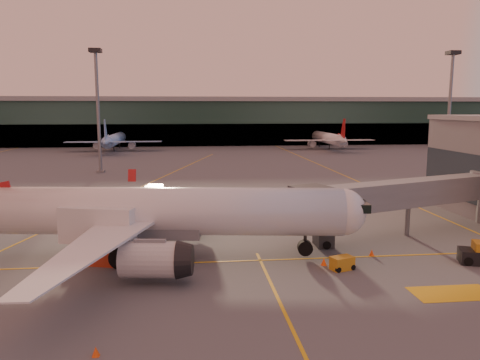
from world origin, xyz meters
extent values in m
plane|color=#4C4F54|center=(0.00, 0.00, 0.00)|extent=(600.00, 600.00, 0.00)
cube|color=gold|center=(0.00, 5.00, 0.01)|extent=(80.00, 0.25, 0.01)
cube|color=gold|center=(-10.00, 45.00, 0.01)|extent=(31.30, 115.98, 0.01)
cube|color=gold|center=(30.00, 70.00, 0.01)|extent=(0.25, 160.00, 0.01)
cube|color=gold|center=(5.00, -8.00, 0.01)|extent=(0.25, 30.00, 0.01)
cube|color=gold|center=(18.00, -4.00, 0.01)|extent=(6.00, 3.00, 0.01)
cube|color=#19382D|center=(0.00, 142.00, 8.00)|extent=(400.00, 18.00, 16.00)
cube|color=gray|center=(0.00, 142.00, 16.80)|extent=(400.00, 20.00, 1.60)
cube|color=black|center=(0.00, 133.50, 4.00)|extent=(400.00, 1.00, 8.00)
cube|color=#2D3D47|center=(33.05, 18.00, 5.00)|extent=(0.30, 21.60, 6.00)
cylinder|color=slate|center=(-20.00, 66.00, 12.50)|extent=(0.70, 0.70, 25.00)
cube|color=black|center=(-20.00, 66.00, 25.20)|extent=(2.40, 2.40, 0.80)
cube|color=slate|center=(-20.00, 66.00, 0.25)|extent=(1.60, 1.60, 0.50)
cylinder|color=slate|center=(55.00, 62.00, 12.50)|extent=(0.70, 0.70, 25.00)
cube|color=black|center=(55.00, 62.00, 25.20)|extent=(2.40, 2.40, 0.80)
cube|color=slate|center=(55.00, 62.00, 0.25)|extent=(1.60, 1.60, 0.50)
cylinder|color=white|center=(-4.27, 6.95, 4.32)|extent=(33.89, 8.58, 4.32)
sphere|color=white|center=(12.40, 4.80, 4.32)|extent=(4.23, 4.23, 4.23)
cube|color=black|center=(13.62, 4.65, 4.86)|extent=(2.28, 3.03, 0.76)
cylinder|color=silver|center=(-4.29, 0.34, 1.94)|extent=(4.83, 3.36, 2.81)
cylinder|color=black|center=(-7.07, 4.48, 0.97)|extent=(2.12, 1.75, 1.94)
cylinder|color=black|center=(-7.07, 4.48, 1.56)|extent=(0.39, 0.39, 1.19)
cylinder|color=silver|center=(-2.62, 13.35, 1.94)|extent=(4.83, 3.36, 2.81)
cylinder|color=black|center=(-6.35, 10.05, 0.97)|extent=(2.12, 1.75, 1.94)
cylinder|color=black|center=(-6.35, 10.05, 1.56)|extent=(0.39, 0.39, 1.19)
cube|color=slate|center=(-5.49, 7.11, 2.91)|extent=(11.01, 4.79, 1.73)
cylinder|color=black|center=(9.15, 5.22, 0.97)|extent=(1.46, 1.03, 1.36)
cube|color=slate|center=(21.96, 11.65, 4.62)|extent=(24.97, 11.15, 2.70)
cube|color=#2D3035|center=(10.41, 7.90, 4.62)|extent=(4.35, 4.35, 3.00)
cube|color=#2D3035|center=(11.91, 8.80, 1.20)|extent=(1.60, 2.40, 2.40)
cylinder|color=black|center=(11.91, 7.70, 0.40)|extent=(0.80, 0.40, 0.80)
cylinder|color=black|center=(11.91, 9.90, 0.40)|extent=(0.80, 0.40, 0.80)
cylinder|color=slate|center=(21.96, 11.65, 1.66)|extent=(0.50, 0.50, 3.32)
cube|color=#A62D17|center=(-8.70, 5.96, 0.85)|extent=(4.22, 3.59, 1.70)
cube|color=silver|center=(-9.02, 6.05, 3.51)|extent=(7.09, 4.49, 3.17)
cylinder|color=black|center=(-11.02, 5.20, 0.51)|extent=(1.09, 0.66, 1.02)
cylinder|color=black|center=(-7.10, 4.10, 0.51)|extent=(1.09, 0.66, 1.02)
cube|color=#C28118|center=(11.53, 1.87, 0.57)|extent=(2.16, 1.71, 1.13)
cylinder|color=black|center=(10.98, 1.17, 0.24)|extent=(0.52, 0.38, 0.47)
cylinder|color=black|center=(12.40, 1.68, 0.24)|extent=(0.52, 0.38, 0.47)
cylinder|color=black|center=(22.72, 1.64, 0.39)|extent=(0.84, 0.57, 0.78)
cone|color=#FF4F0D|center=(15.47, 5.20, 0.30)|extent=(0.47, 0.47, 0.60)
cube|color=#FF4F0D|center=(15.47, 5.20, 0.02)|extent=(0.41, 0.41, 0.03)
cone|color=#FF4F0D|center=(-6.45, -10.25, 0.28)|extent=(0.44, 0.44, 0.56)
cube|color=#FF4F0D|center=(-6.45, -10.25, 0.01)|extent=(0.38, 0.38, 0.03)
cone|color=#FF4F0D|center=(10.31, 3.11, 0.32)|extent=(0.51, 0.51, 0.64)
cube|color=#FF4F0D|center=(10.31, 3.11, 0.02)|extent=(0.44, 0.44, 0.03)
camera|label=1|loc=(-1.13, -34.94, 13.51)|focal=35.00mm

